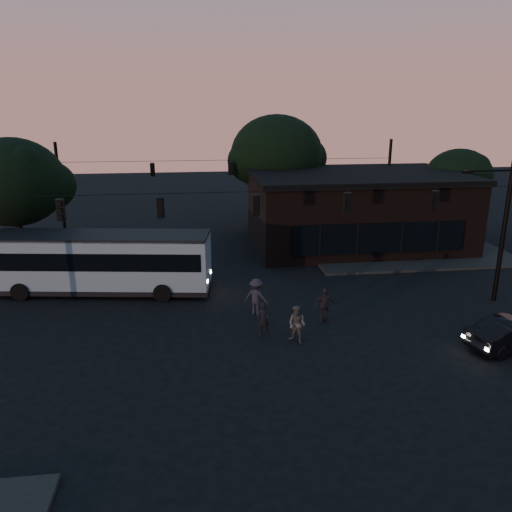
{
  "coord_description": "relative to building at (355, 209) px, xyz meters",
  "views": [
    {
      "loc": [
        -2.96,
        -19.33,
        10.17
      ],
      "look_at": [
        0.0,
        4.0,
        3.0
      ],
      "focal_mm": 35.0,
      "sensor_mm": 36.0,
      "label": 1
    }
  ],
  "objects": [
    {
      "name": "tree_left",
      "position": [
        -23.0,
        -2.97,
        2.86
      ],
      "size": [
        6.4,
        6.4,
        8.3
      ],
      "color": "black",
      "rests_on": "ground"
    },
    {
      "name": "pedestrian_d",
      "position": [
        -9.02,
        -12.22,
        -1.77
      ],
      "size": [
        1.4,
        1.21,
        1.88
      ],
      "primitive_type": "imported",
      "rotation": [
        0.0,
        0.0,
        2.62
      ],
      "color": "#24212A",
      "rests_on": "ground"
    },
    {
      "name": "bus",
      "position": [
        -17.13,
        -8.04,
        -0.82
      ],
      "size": [
        12.23,
        4.47,
        3.37
      ],
      "rotation": [
        0.0,
        0.0,
        -0.15
      ],
      "color": "gray",
      "rests_on": "ground"
    },
    {
      "name": "pedestrian_a",
      "position": [
        -8.99,
        -14.63,
        -1.92
      ],
      "size": [
        0.62,
        0.45,
        1.58
      ],
      "primitive_type": "imported",
      "rotation": [
        0.0,
        0.0,
        -0.13
      ],
      "color": "black",
      "rests_on": "ground"
    },
    {
      "name": "tree_behind",
      "position": [
        -5.0,
        6.03,
        3.48
      ],
      "size": [
        7.6,
        7.6,
        9.43
      ],
      "color": "black",
      "rests_on": "ground"
    },
    {
      "name": "signal_rig_near",
      "position": [
        -9.0,
        -11.97,
        1.74
      ],
      "size": [
        26.24,
        0.3,
        7.5
      ],
      "color": "black",
      "rests_on": "ground"
    },
    {
      "name": "sidewalk_far_right",
      "position": [
        3.0,
        -1.97,
        -2.63
      ],
      "size": [
        14.0,
        10.0,
        0.15
      ],
      "primitive_type": "cube",
      "color": "black",
      "rests_on": "ground"
    },
    {
      "name": "building",
      "position": [
        0.0,
        0.0,
        0.0
      ],
      "size": [
        15.4,
        10.41,
        5.4
      ],
      "color": "black",
      "rests_on": "ground"
    },
    {
      "name": "ground",
      "position": [
        -9.0,
        -15.97,
        -2.71
      ],
      "size": [
        120.0,
        120.0,
        0.0
      ],
      "primitive_type": "plane",
      "color": "black",
      "rests_on": "ground"
    },
    {
      "name": "pedestrian_c",
      "position": [
        -5.85,
        -13.56,
        -1.84
      ],
      "size": [
        1.03,
        0.44,
        1.74
      ],
      "primitive_type": "imported",
      "rotation": [
        0.0,
        0.0,
        3.13
      ],
      "color": "black",
      "rests_on": "ground"
    },
    {
      "name": "pedestrian_b",
      "position": [
        -7.62,
        -15.51,
        -1.85
      ],
      "size": [
        1.05,
        1.04,
        1.71
      ],
      "primitive_type": "imported",
      "rotation": [
        0.0,
        0.0,
        -0.74
      ],
      "color": "#4B4844",
      "rests_on": "ground"
    },
    {
      "name": "sidewalk_far_left",
      "position": [
        -23.0,
        -1.97,
        -2.63
      ],
      "size": [
        14.0,
        10.0,
        0.15
      ],
      "primitive_type": "cube",
      "color": "black",
      "rests_on": "ground"
    },
    {
      "name": "signal_rig_far",
      "position": [
        -9.0,
        4.03,
        1.5
      ],
      "size": [
        26.24,
        0.3,
        7.5
      ],
      "color": "black",
      "rests_on": "ground"
    },
    {
      "name": "tree_right",
      "position": [
        9.0,
        2.03,
        1.93
      ],
      "size": [
        5.2,
        5.2,
        6.86
      ],
      "color": "black",
      "rests_on": "ground"
    }
  ]
}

